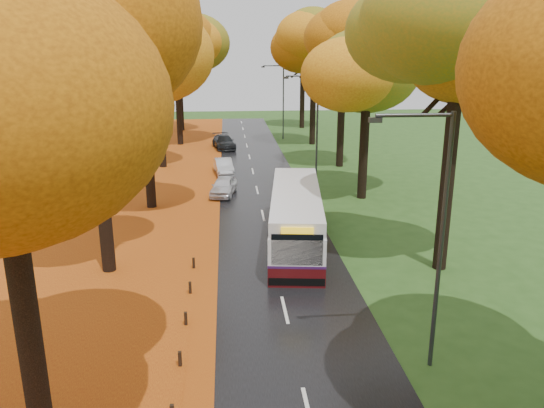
{
  "coord_description": "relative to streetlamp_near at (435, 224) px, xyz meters",
  "views": [
    {
      "loc": [
        -2.07,
        -6.23,
        9.66
      ],
      "look_at": [
        0.0,
        17.69,
        2.6
      ],
      "focal_mm": 35.0,
      "sensor_mm": 36.0,
      "label": 1
    }
  ],
  "objects": [
    {
      "name": "leaf_verge",
      "position": [
        -12.95,
        17.0,
        -4.7
      ],
      "size": [
        12.0,
        90.0,
        0.02
      ],
      "primitive_type": "cube",
      "color": "maroon",
      "rests_on": "ground"
    },
    {
      "name": "car_dark",
      "position": [
        -6.3,
        38.51,
        -4.01
      ],
      "size": [
        2.63,
        4.83,
        1.33
      ],
      "primitive_type": "imported",
      "rotation": [
        0.0,
        0.0,
        0.17
      ],
      "color": "black",
      "rests_on": "road"
    },
    {
      "name": "car_white",
      "position": [
        -6.3,
        20.87,
        -4.06
      ],
      "size": [
        2.11,
        3.84,
        1.24
      ],
      "primitive_type": "imported",
      "rotation": [
        0.0,
        0.0,
        -0.19
      ],
      "color": "silver",
      "rests_on": "road"
    },
    {
      "name": "bus",
      "position": [
        -2.61,
        11.11,
        -3.21
      ],
      "size": [
        3.69,
        10.86,
        2.8
      ],
      "rotation": [
        0.0,
        0.0,
        -0.12
      ],
      "color": "#450A0D",
      "rests_on": "road"
    },
    {
      "name": "road",
      "position": [
        -3.95,
        17.0,
        -4.69
      ],
      "size": [
        6.5,
        90.0,
        0.04
      ],
      "primitive_type": "cube",
      "color": "black",
      "rests_on": "ground"
    },
    {
      "name": "streetlamp_mid",
      "position": [
        0.0,
        22.0,
        0.0
      ],
      "size": [
        2.45,
        0.18,
        8.0
      ],
      "color": "#333538",
      "rests_on": "ground"
    },
    {
      "name": "leaf_drift",
      "position": [
        -7.0,
        17.0,
        -4.67
      ],
      "size": [
        0.9,
        90.0,
        0.01
      ],
      "primitive_type": "cube",
      "color": "#C76C14",
      "rests_on": "road"
    },
    {
      "name": "centre_line",
      "position": [
        -3.95,
        17.0,
        -4.67
      ],
      "size": [
        0.12,
        90.0,
        0.01
      ],
      "primitive_type": "cube",
      "color": "silver",
      "rests_on": "road"
    },
    {
      "name": "trees_right",
      "position": [
        3.24,
        18.91,
        4.98
      ],
      "size": [
        9.3,
        74.2,
        13.96
      ],
      "color": "black",
      "rests_on": "ground"
    },
    {
      "name": "trees_left",
      "position": [
        -11.13,
        19.06,
        4.82
      ],
      "size": [
        9.2,
        74.0,
        13.88
      ],
      "color": "black",
      "rests_on": "ground"
    },
    {
      "name": "car_silver",
      "position": [
        -6.3,
        27.22,
        -4.07
      ],
      "size": [
        1.71,
        3.81,
        1.22
      ],
      "primitive_type": "imported",
      "rotation": [
        0.0,
        0.0,
        0.12
      ],
      "color": "#ACAEB4",
      "rests_on": "road"
    },
    {
      "name": "streetlamp_near",
      "position": [
        0.0,
        0.0,
        0.0
      ],
      "size": [
        2.45,
        0.18,
        8.0
      ],
      "color": "#333538",
      "rests_on": "ground"
    },
    {
      "name": "streetlamp_far",
      "position": [
        0.0,
        44.0,
        0.0
      ],
      "size": [
        2.45,
        0.18,
        8.0
      ],
      "color": "#333538",
      "rests_on": "ground"
    }
  ]
}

